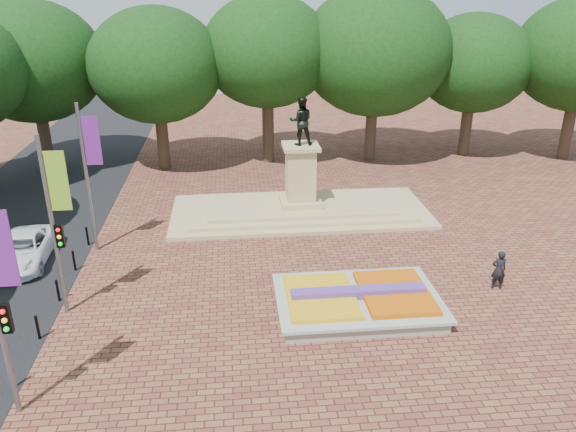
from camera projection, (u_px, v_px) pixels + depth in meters
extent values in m
plane|color=brown|center=(324.00, 285.00, 23.58)|extent=(90.00, 90.00, 0.00)
cube|color=gray|center=(358.00, 304.00, 21.76)|extent=(6.00, 4.00, 0.45)
cube|color=#B8C4B1|center=(358.00, 298.00, 21.65)|extent=(6.30, 4.30, 0.12)
cube|color=orange|center=(395.00, 293.00, 21.74)|extent=(2.60, 3.40, 0.22)
cube|color=gold|center=(321.00, 297.00, 21.47)|extent=(2.60, 3.40, 0.18)
cube|color=#4A338C|center=(358.00, 293.00, 21.57)|extent=(5.20, 0.55, 0.38)
cube|color=tan|center=(300.00, 212.00, 30.90)|extent=(14.00, 6.00, 0.20)
cube|color=tan|center=(300.00, 208.00, 30.82)|extent=(12.00, 5.00, 0.20)
cube|color=tan|center=(300.00, 205.00, 30.74)|extent=(10.00, 4.00, 0.20)
cube|color=tan|center=(300.00, 201.00, 30.65)|extent=(2.20, 2.20, 0.30)
cube|color=tan|center=(301.00, 174.00, 30.05)|extent=(1.50, 1.50, 2.80)
cube|color=tan|center=(301.00, 147.00, 29.48)|extent=(1.90, 1.90, 0.20)
imported|color=black|center=(301.00, 121.00, 28.96)|extent=(1.22, 0.95, 2.50)
cylinder|color=#3C2E21|center=(47.00, 139.00, 37.83)|extent=(0.80, 0.80, 4.00)
ellipsoid|color=black|center=(35.00, 68.00, 36.03)|extent=(8.80, 8.80, 7.48)
cylinder|color=#3C2E21|center=(167.00, 136.00, 38.59)|extent=(0.80, 0.80, 4.00)
ellipsoid|color=black|center=(161.00, 66.00, 36.79)|extent=(8.80, 8.80, 7.48)
cylinder|color=#3C2E21|center=(269.00, 134.00, 39.26)|extent=(0.80, 0.80, 4.00)
ellipsoid|color=black|center=(268.00, 65.00, 37.46)|extent=(8.80, 8.80, 7.48)
cylinder|color=#3C2E21|center=(367.00, 131.00, 39.93)|extent=(0.80, 0.80, 4.00)
ellipsoid|color=black|center=(370.00, 64.00, 38.13)|extent=(8.80, 8.80, 7.48)
cylinder|color=#3C2E21|center=(461.00, 129.00, 40.59)|extent=(0.80, 0.80, 4.00)
ellipsoid|color=black|center=(469.00, 62.00, 38.80)|extent=(8.80, 8.80, 7.48)
cylinder|color=#3C2E21|center=(553.00, 126.00, 41.26)|extent=(0.80, 0.80, 4.00)
ellipsoid|color=black|center=(565.00, 61.00, 39.46)|extent=(8.80, 8.80, 7.48)
cube|color=#6B2085|center=(0.00, 249.00, 14.65)|extent=(0.70, 0.04, 2.20)
cylinder|color=slate|center=(53.00, 228.00, 20.35)|extent=(0.16, 0.16, 7.00)
cube|color=#7DB424|center=(58.00, 181.00, 19.70)|extent=(0.70, 0.04, 2.20)
cylinder|color=slate|center=(87.00, 180.00, 25.40)|extent=(0.16, 0.16, 7.00)
cube|color=#6B2085|center=(92.00, 141.00, 24.76)|extent=(0.70, 0.04, 2.20)
cube|color=black|center=(6.00, 318.00, 15.43)|extent=(0.28, 0.18, 0.90)
cube|color=black|center=(60.00, 236.00, 20.48)|extent=(0.28, 0.18, 0.90)
cylinder|color=black|center=(12.00, 376.00, 17.43)|extent=(0.10, 0.10, 0.90)
sphere|color=black|center=(9.00, 363.00, 17.25)|extent=(0.12, 0.12, 0.12)
cylinder|color=black|center=(38.00, 328.00, 19.82)|extent=(0.10, 0.10, 0.90)
sphere|color=black|center=(36.00, 317.00, 19.64)|extent=(0.12, 0.12, 0.12)
cylinder|color=black|center=(58.00, 291.00, 22.21)|extent=(0.10, 0.10, 0.90)
sphere|color=black|center=(56.00, 281.00, 22.03)|extent=(0.12, 0.12, 0.12)
cylinder|color=black|center=(74.00, 261.00, 24.60)|extent=(0.10, 0.10, 0.90)
sphere|color=black|center=(73.00, 252.00, 24.42)|extent=(0.12, 0.12, 0.12)
cylinder|color=black|center=(88.00, 237.00, 26.98)|extent=(0.10, 0.10, 0.90)
sphere|color=black|center=(86.00, 228.00, 26.80)|extent=(0.12, 0.12, 0.12)
imported|color=white|center=(23.00, 250.00, 25.20)|extent=(2.38, 4.84, 1.32)
imported|color=black|center=(499.00, 270.00, 23.03)|extent=(0.65, 0.45, 1.70)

